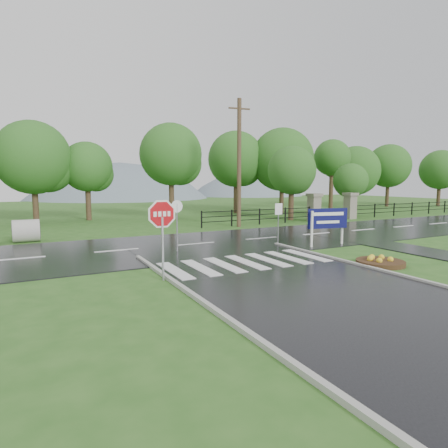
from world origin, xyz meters
TOP-DOWN VIEW (x-y plane):
  - ground at (0.00, 0.00)m, footprint 120.00×120.00m
  - main_road at (0.00, 10.00)m, footprint 90.00×8.00m
  - walkway at (8.50, 4.00)m, footprint 2.20×11.00m
  - crosswalk at (0.00, 5.00)m, footprint 6.50×2.80m
  - curb_left at (-3.55, -4.00)m, footprint 0.15×24.00m
  - pillar_west at (13.00, 16.00)m, footprint 1.00×1.00m
  - pillar_east at (17.00, 16.00)m, footprint 1.00×1.00m
  - fence_west at (7.75, 16.00)m, footprint 9.58×0.08m
  - fence_east at (27.75, 16.00)m, footprint 20.58×0.08m
  - hills at (3.49, 65.00)m, footprint 102.00×48.00m
  - treeline at (1.00, 24.00)m, footprint 83.20×5.20m
  - stop_sign at (-3.72, 4.10)m, footprint 1.26×0.07m
  - estate_billboard at (5.60, 6.52)m, footprint 2.14×0.49m
  - flower_bed at (4.50, 2.37)m, footprint 1.82×1.82m
  - reg_sign_small at (3.76, 8.09)m, footprint 0.47×0.07m
  - reg_sign_round at (-1.60, 8.46)m, footprint 0.56×0.09m
  - utility_pole_east at (5.68, 15.50)m, footprint 1.58×0.30m
  - entrance_tree_left at (11.83, 17.50)m, footprint 3.97×3.97m
  - entrance_tree_right at (18.50, 17.50)m, footprint 3.11×3.11m

SIDE VIEW (x-z plane):
  - hills at x=3.49m, z-range -39.54..8.46m
  - ground at x=0.00m, z-range 0.00..0.00m
  - main_road at x=0.00m, z-range -0.02..0.02m
  - walkway at x=8.50m, z-range -0.02..0.02m
  - curb_left at x=-3.55m, z-range -0.06..0.06m
  - treeline at x=1.00m, z-range -5.00..5.00m
  - crosswalk at x=0.00m, z-range 0.05..0.07m
  - flower_bed at x=4.50m, z-range -0.05..0.32m
  - fence_west at x=7.75m, z-range 0.12..1.32m
  - fence_east at x=27.75m, z-range 0.14..1.34m
  - pillar_west at x=13.00m, z-range 0.06..2.30m
  - pillar_east at x=17.00m, z-range 0.06..2.30m
  - estate_billboard at x=5.60m, z-range 0.36..2.26m
  - reg_sign_round at x=-1.60m, z-range 0.30..2.69m
  - reg_sign_small at x=3.76m, z-range 0.44..2.56m
  - stop_sign at x=-3.72m, z-range 0.54..3.37m
  - entrance_tree_right at x=18.50m, z-range 0.82..5.65m
  - entrance_tree_left at x=11.83m, z-range 1.03..7.13m
  - utility_pole_east at x=5.68m, z-range 0.07..8.97m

